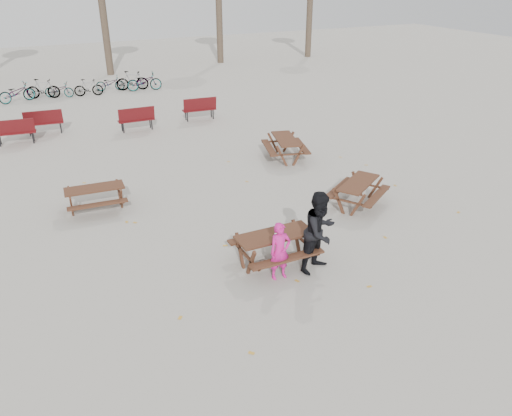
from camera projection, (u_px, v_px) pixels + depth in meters
name	position (u px, v px, depth m)	size (l,w,h in m)	color
ground	(274.00, 263.00, 11.76)	(80.00, 80.00, 0.00)	gray
main_picnic_table	(275.00, 241.00, 11.50)	(1.80, 1.45, 0.78)	#3D2116
food_tray	(279.00, 234.00, 11.39)	(0.18, 0.11, 0.04)	white
bread_roll	(279.00, 232.00, 11.37)	(0.14, 0.06, 0.05)	tan
soda_bottle	(281.00, 233.00, 11.32)	(0.07, 0.07, 0.17)	silver
child	(280.00, 251.00, 10.92)	(0.49, 0.32, 1.35)	#D01A83
adult	(320.00, 232.00, 11.13)	(0.93, 0.73, 1.92)	black
picnic_table_east	(357.00, 194.00, 14.42)	(1.71, 1.38, 0.74)	#3D2116
picnic_table_north	(96.00, 199.00, 14.15)	(1.62, 1.31, 0.70)	#3D2116
picnic_table_far	(285.00, 148.00, 17.94)	(1.78, 1.44, 0.77)	#3D2116
park_bench_row	(102.00, 119.00, 20.82)	(9.22, 1.77, 1.03)	maroon
bicycle_row	(88.00, 86.00, 26.78)	(8.47, 1.70, 1.06)	black
fallen_leaves	(249.00, 215.00, 13.97)	(11.00, 11.00, 0.01)	#C08D2E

